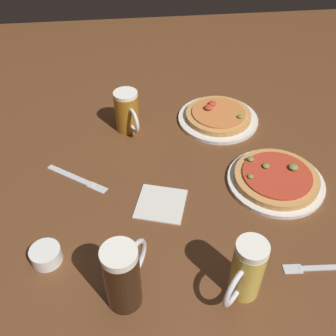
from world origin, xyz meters
name	(u,v)px	position (x,y,z in m)	size (l,w,h in m)	color
ground_plane	(168,177)	(0.00, 0.00, -0.01)	(2.40, 2.40, 0.03)	brown
pizza_plate_near	(276,179)	(0.30, -0.08, 0.02)	(0.28, 0.28, 0.05)	silver
pizza_plate_far	(218,117)	(0.20, 0.25, 0.02)	(0.28, 0.28, 0.05)	silver
beer_mug_dark	(123,275)	(-0.14, -0.39, 0.09)	(0.10, 0.13, 0.18)	black
beer_mug_amber	(127,112)	(-0.11, 0.23, 0.07)	(0.08, 0.13, 0.14)	#9E6619
beer_mug_pale	(246,271)	(0.12, -0.40, 0.08)	(0.10, 0.11, 0.16)	gold
ramekin_sauce	(46,255)	(-0.32, -0.27, 0.02)	(0.07, 0.07, 0.04)	white
napkin_folded	(161,203)	(-0.03, -0.12, 0.00)	(0.13, 0.13, 0.01)	silver
fork_left	(330,267)	(0.34, -0.37, 0.00)	(0.23, 0.04, 0.01)	silver
knife_right	(77,178)	(-0.27, 0.00, 0.00)	(0.18, 0.14, 0.01)	silver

